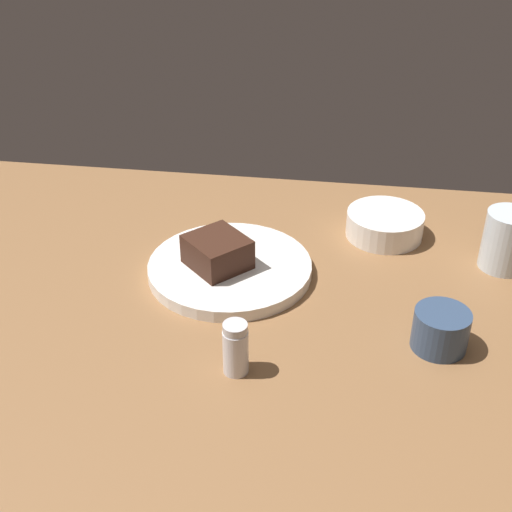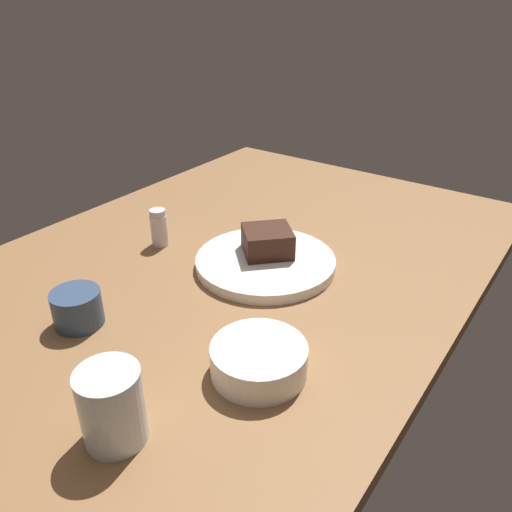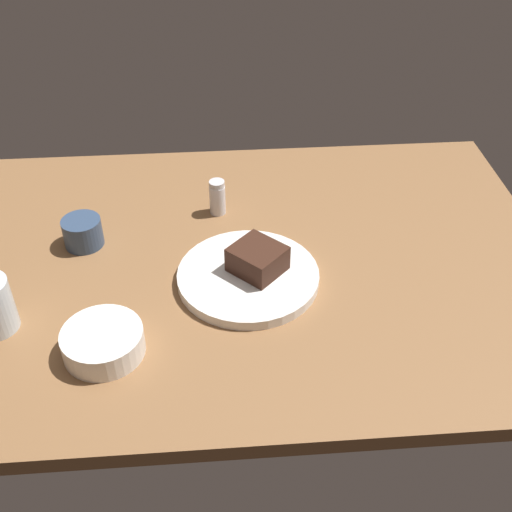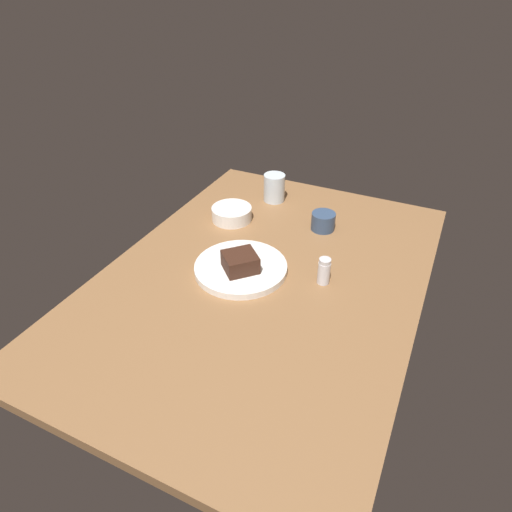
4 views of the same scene
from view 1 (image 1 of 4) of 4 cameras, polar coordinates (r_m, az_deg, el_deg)
The scene contains 7 objects.
dining_table at distance 103.91cm, azimuth -2.54°, elevation -4.15°, with size 120.00×84.00×3.00cm, color brown.
dessert_plate at distance 107.81cm, azimuth -2.20°, elevation -1.04°, with size 25.96×25.96×1.97cm, color white.
chocolate_cake_slice at distance 105.62cm, azimuth -3.27°, elevation 0.36°, with size 8.21×8.76×4.86cm, color #381E14.
salt_shaker at distance 87.66cm, azimuth -1.73°, elevation -7.76°, with size 3.36×3.36×7.61cm.
water_glass at distance 114.62cm, azimuth 20.30°, elevation 1.24°, with size 7.48×7.48×9.71cm, color silver.
side_bowl at distance 119.45cm, azimuth 10.76°, elevation 2.63°, with size 13.21×13.21×4.41cm, color white.
coffee_cup at distance 95.34cm, azimuth 15.25°, elevation -6.00°, with size 7.60×7.60×5.70cm, color #334766.
Camera 1 is at (16.73, -82.03, 63.04)cm, focal length 47.61 mm.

